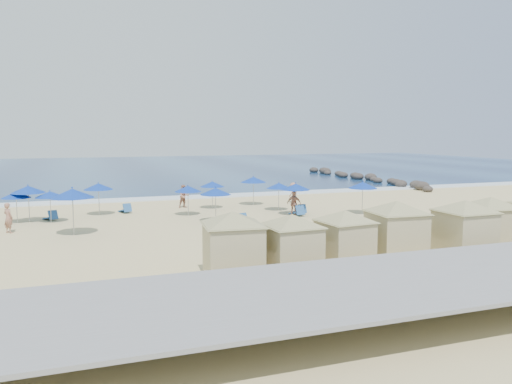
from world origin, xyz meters
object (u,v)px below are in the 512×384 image
Objects in this scene: umbrella_6 at (216,191)px; beachgoer_2 at (294,204)px; umbrella_0 at (28,189)px; umbrella_9 at (253,180)px; umbrella_1 at (50,194)px; umbrella_3 at (72,193)px; umbrella_7 at (212,184)px; umbrella_11 at (363,185)px; trash_bin at (297,227)px; beachgoer_3 at (293,193)px; cabana_2 at (345,231)px; umbrella_5 at (188,189)px; umbrella_10 at (296,187)px; umbrella_8 at (279,186)px; cabana_0 at (233,236)px; rock_jetty at (362,177)px; beachgoer_0 at (8,218)px; cabana_5 at (490,216)px; beachgoer_1 at (184,196)px; cabana_1 at (292,236)px; umbrella_4 at (98,186)px; cabana_3 at (396,223)px; umbrella_2 at (16,195)px; cabana_4 at (465,221)px.

beachgoer_2 is at bearing 5.70° from umbrella_6.
umbrella_9 is (16.06, 2.44, -0.08)m from umbrella_0.
beachgoer_2 is at bearing -10.32° from umbrella_1.
umbrella_3 reaches higher than umbrella_7.
umbrella_11 is (19.13, 1.02, -0.31)m from umbrella_3.
trash_bin is 12.57m from beachgoer_3.
cabana_2 is 1.98× the size of umbrella_7.
umbrella_5 is (-3.57, 15.32, 0.34)m from cabana_2.
umbrella_10 reaches higher than umbrella_7.
umbrella_6 is 10.67m from beachgoer_3.
umbrella_6 reaches higher than umbrella_8.
cabana_0 is 5.02m from cabana_2.
umbrella_7 is at bearing 11.94° from umbrella_1.
umbrella_10 reaches higher than beachgoer_2.
rock_jetty is at bearing 35.47° from umbrella_3.
cabana_2 is 19.33m from beachgoer_0.
umbrella_11 reaches higher than beachgoer_0.
umbrella_3 is at bearing -161.61° from beachgoer_0.
umbrella_9 is 6.09m from beachgoer_2.
umbrella_5 is at bearing -143.37° from rock_jetty.
beachgoer_0 is 1.04× the size of beachgoer_3.
cabana_0 reaches higher than umbrella_5.
cabana_2 is 17.94m from umbrella_7.
cabana_5 reaches higher than beachgoer_1.
umbrella_0 is at bearing -56.12° from beachgoer_0.
umbrella_4 is (-6.78, 17.87, 0.47)m from cabana_1.
cabana_3 reaches higher than beachgoer_3.
umbrella_0 is 16.91m from umbrella_8.
umbrella_5 is 0.93× the size of umbrella_10.
rock_jetty is at bearing 42.28° from umbrella_6.
umbrella_6 is 10.59m from umbrella_11.
cabana_5 is 2.71× the size of beachgoer_3.
umbrella_9 reaches higher than umbrella_8.
beachgoer_1 is (11.30, 2.99, -0.92)m from umbrella_2.
umbrella_4 is at bearing 130.55° from cabana_4.
beachgoer_2 is at bearing 65.80° from trash_bin.
umbrella_1 reaches higher than umbrella_2.
umbrella_5 is (7.43, 4.50, -0.49)m from umbrella_3.
beachgoer_2 is at bearing -10.89° from umbrella_2.
cabana_2 is at bearing -97.23° from umbrella_9.
umbrella_0 is at bearing 144.28° from cabana_5.
beachgoer_3 reaches higher than trash_bin.
umbrella_7 is at bearing -169.00° from umbrella_9.
umbrella_7 is (8.21, 0.37, -0.15)m from umbrella_4.
beachgoer_2 is at bearing -81.33° from umbrella_9.
cabana_5 is (8.23, 0.36, 0.11)m from cabana_2.
cabana_1 is at bearing -131.39° from umbrella_11.
umbrella_5 is (-6.31, 15.09, 0.19)m from cabana_3.
umbrella_4 is (3.02, 2.01, 0.19)m from umbrella_1.
umbrella_9 is (-0.38, 18.36, 0.36)m from cabana_3.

